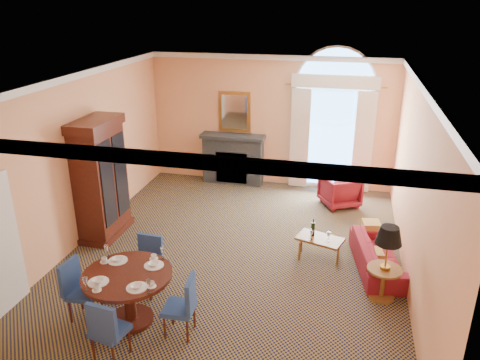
% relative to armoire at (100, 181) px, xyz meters
% --- Properties ---
extents(ground, '(7.50, 7.50, 0.00)m').
position_rel_armoire_xyz_m(ground, '(2.72, -0.24, -1.14)').
color(ground, '#121438').
rests_on(ground, ground).
extents(room_envelope, '(6.04, 7.52, 3.45)m').
position_rel_armoire_xyz_m(room_envelope, '(2.69, 0.43, 1.37)').
color(room_envelope, '#FFB079').
rests_on(room_envelope, ground).
extents(armoire, '(0.68, 1.20, 2.36)m').
position_rel_armoire_xyz_m(armoire, '(0.00, 0.00, 0.00)').
color(armoire, '#38140C').
rests_on(armoire, ground).
extents(dining_table, '(1.28, 1.28, 1.01)m').
position_rel_armoire_xyz_m(dining_table, '(1.71, -2.41, -0.54)').
color(dining_table, '#38140C').
rests_on(dining_table, ground).
extents(dining_chair_north, '(0.52, 0.52, 0.94)m').
position_rel_armoire_xyz_m(dining_chair_north, '(1.66, -1.58, -0.60)').
color(dining_chair_north, navy).
rests_on(dining_chair_north, ground).
extents(dining_chair_south, '(0.50, 0.50, 0.94)m').
position_rel_armoire_xyz_m(dining_chair_south, '(1.80, -3.24, -0.60)').
color(dining_chair_south, navy).
rests_on(dining_chair_south, ground).
extents(dining_chair_east, '(0.46, 0.45, 0.94)m').
position_rel_armoire_xyz_m(dining_chair_east, '(2.59, -2.51, -0.60)').
color(dining_chair_east, navy).
rests_on(dining_chair_east, ground).
extents(dining_chair_west, '(0.46, 0.45, 0.94)m').
position_rel_armoire_xyz_m(dining_chair_west, '(0.93, -2.49, -0.60)').
color(dining_chair_west, navy).
rests_on(dining_chair_west, ground).
extents(sofa, '(0.99, 1.84, 0.51)m').
position_rel_armoire_xyz_m(sofa, '(5.27, -0.10, -0.88)').
color(sofa, maroon).
rests_on(sofa, ground).
extents(armchair, '(1.05, 1.06, 0.72)m').
position_rel_armoire_xyz_m(armchair, '(4.52, 2.49, -0.78)').
color(armchair, maroon).
rests_on(armchair, ground).
extents(coffee_table, '(0.90, 0.67, 0.74)m').
position_rel_armoire_xyz_m(coffee_table, '(4.25, 0.02, -0.75)').
color(coffee_table, brown).
rests_on(coffee_table, ground).
extents(side_table, '(0.54, 0.54, 1.23)m').
position_rel_armoire_xyz_m(side_table, '(5.32, -0.98, -0.33)').
color(side_table, brown).
rests_on(side_table, ground).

